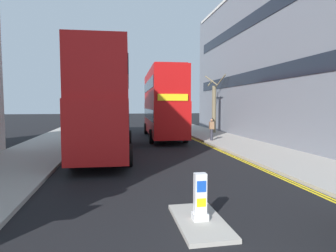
% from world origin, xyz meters
% --- Properties ---
extents(sidewalk_right, '(4.00, 80.00, 0.14)m').
position_xyz_m(sidewalk_right, '(6.50, 16.00, 0.07)').
color(sidewalk_right, '#9E9991').
rests_on(sidewalk_right, ground).
extents(sidewalk_left, '(4.00, 80.00, 0.14)m').
position_xyz_m(sidewalk_left, '(-6.50, 16.00, 0.07)').
color(sidewalk_left, '#9E9991').
rests_on(sidewalk_left, ground).
extents(kerb_line_outer, '(0.10, 56.00, 0.01)m').
position_xyz_m(kerb_line_outer, '(4.40, 14.00, 0.00)').
color(kerb_line_outer, yellow).
rests_on(kerb_line_outer, ground).
extents(kerb_line_inner, '(0.10, 56.00, 0.01)m').
position_xyz_m(kerb_line_inner, '(4.24, 14.00, 0.00)').
color(kerb_line_inner, yellow).
rests_on(kerb_line_inner, ground).
extents(traffic_island, '(1.10, 2.20, 0.10)m').
position_xyz_m(traffic_island, '(0.00, 4.10, 0.05)').
color(traffic_island, '#9E9991').
rests_on(traffic_island, ground).
extents(keep_left_bollard, '(0.36, 0.28, 1.11)m').
position_xyz_m(keep_left_bollard, '(0.00, 4.10, 0.61)').
color(keep_left_bollard, silver).
rests_on(keep_left_bollard, traffic_island).
extents(double_decker_bus_away, '(3.14, 10.90, 5.64)m').
position_xyz_m(double_decker_bus_away, '(-2.45, 14.13, 3.03)').
color(double_decker_bus_away, red).
rests_on(double_decker_bus_away, ground).
extents(double_decker_bus_oncoming, '(3.13, 10.90, 5.64)m').
position_xyz_m(double_decker_bus_oncoming, '(1.97, 21.39, 3.03)').
color(double_decker_bus_oncoming, '#B20F0F').
rests_on(double_decker_bus_oncoming, ground).
extents(pedestrian_far, '(0.34, 0.22, 1.62)m').
position_xyz_m(pedestrian_far, '(5.11, 18.01, 0.99)').
color(pedestrian_far, '#2D2D38').
rests_on(pedestrian_far, sidewalk_right).
extents(street_tree_near, '(1.65, 1.53, 6.20)m').
position_xyz_m(street_tree_near, '(5.48, 31.61, 2.96)').
color(street_tree_near, '#6B6047').
rests_on(street_tree_near, sidewalk_right).
extents(street_tree_mid, '(1.95, 1.92, 5.55)m').
position_xyz_m(street_tree_mid, '(7.37, 23.86, 2.61)').
color(street_tree_mid, '#6B6047').
rests_on(street_tree_mid, sidewalk_right).
extents(townhouse_terrace_right, '(10.08, 28.00, 13.01)m').
position_xyz_m(townhouse_terrace_right, '(13.50, 18.47, 6.50)').
color(townhouse_terrace_right, slate).
rests_on(townhouse_terrace_right, ground).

